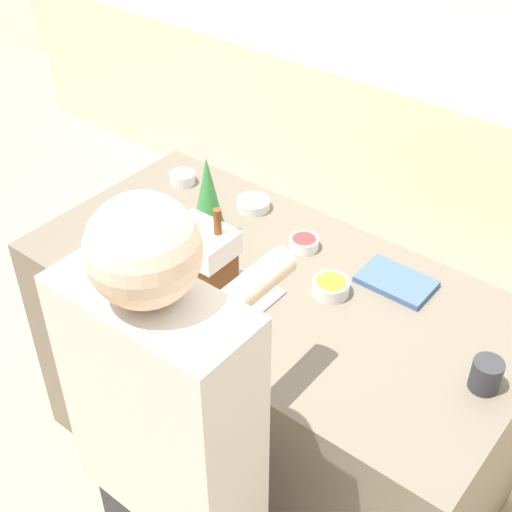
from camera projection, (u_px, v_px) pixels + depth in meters
ground_plane at (270, 457)px, 2.75m from camera, size 12.00×12.00×0.00m
back_cabinet_block at (481, 176)px, 3.53m from camera, size 6.00×0.60×0.90m
kitchen_island at (271, 378)px, 2.48m from camera, size 1.59×0.80×0.89m
baking_tray at (203, 289)px, 2.16m from camera, size 0.41×0.29×0.01m
gingerbread_house at (202, 259)px, 2.09m from camera, size 0.19×0.15×0.30m
decorative_tree at (208, 198)px, 2.29m from camera, size 0.12×0.12×0.30m
candy_bowl_near_tray_left at (253, 204)px, 2.50m from camera, size 0.12×0.12×0.04m
candy_bowl_near_tray_right at (182, 178)px, 2.63m from camera, size 0.09×0.09×0.04m
candy_bowl_center_rear at (331, 286)px, 2.14m from camera, size 0.11×0.11×0.05m
candy_bowl_beside_tree at (304, 243)px, 2.32m from camera, size 0.10×0.10×0.04m
cookbook at (396, 281)px, 2.18m from camera, size 0.22×0.15×0.02m
mug at (486, 375)px, 1.83m from camera, size 0.08×0.08×0.09m
person at (173, 480)px, 1.69m from camera, size 0.43×0.54×1.64m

